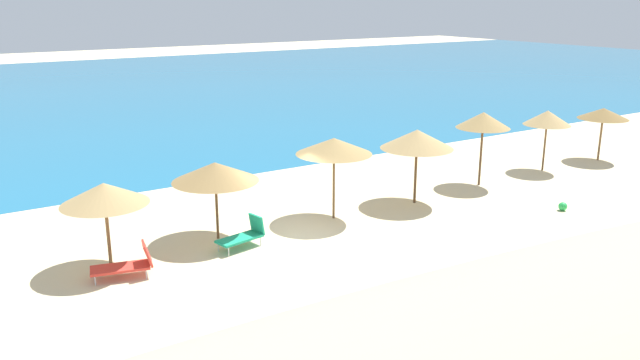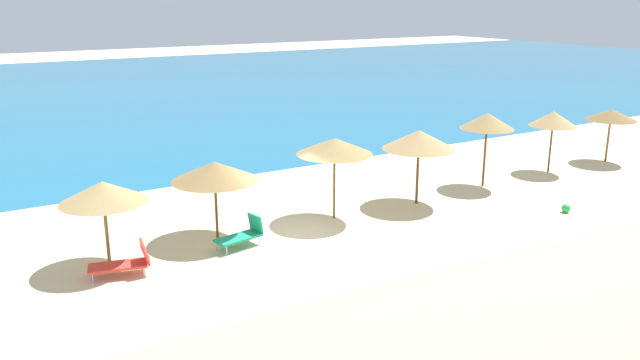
{
  "view_description": "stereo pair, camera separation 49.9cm",
  "coord_description": "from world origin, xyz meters",
  "px_view_note": "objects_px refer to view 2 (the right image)",
  "views": [
    {
      "loc": [
        -9.36,
        -16.21,
        7.33
      ],
      "look_at": [
        1.52,
        0.84,
        1.54
      ],
      "focal_mm": 36.0,
      "sensor_mm": 36.0,
      "label": 1
    },
    {
      "loc": [
        -8.94,
        -16.47,
        7.33
      ],
      "look_at": [
        1.52,
        0.84,
        1.54
      ],
      "focal_mm": 36.0,
      "sensor_mm": 36.0,
      "label": 2
    }
  ],
  "objects_px": {
    "beach_umbrella_7": "(487,121)",
    "beach_umbrella_9": "(611,115)",
    "beach_umbrella_4": "(215,171)",
    "beach_umbrella_6": "(419,140)",
    "lounge_chair_3": "(243,234)",
    "lounge_chair_2": "(125,262)",
    "beach_umbrella_5": "(334,146)",
    "beach_umbrella_3": "(103,192)",
    "beach_ball": "(566,208)",
    "beach_umbrella_8": "(553,119)"
  },
  "relations": [
    {
      "from": "beach_umbrella_7",
      "to": "beach_umbrella_9",
      "type": "bearing_deg",
      "value": -0.38
    },
    {
      "from": "beach_umbrella_4",
      "to": "beach_umbrella_7",
      "type": "height_order",
      "value": "beach_umbrella_7"
    },
    {
      "from": "beach_umbrella_6",
      "to": "lounge_chair_3",
      "type": "xyz_separation_m",
      "value": [
        -7.24,
        -0.58,
        -2.0
      ]
    },
    {
      "from": "beach_umbrella_4",
      "to": "lounge_chair_2",
      "type": "height_order",
      "value": "beach_umbrella_4"
    },
    {
      "from": "beach_umbrella_4",
      "to": "beach_umbrella_5",
      "type": "xyz_separation_m",
      "value": [
        4.14,
        -0.35,
        0.37
      ]
    },
    {
      "from": "beach_umbrella_6",
      "to": "lounge_chair_3",
      "type": "distance_m",
      "value": 7.54
    },
    {
      "from": "beach_umbrella_9",
      "to": "lounge_chair_3",
      "type": "bearing_deg",
      "value": -177.22
    },
    {
      "from": "beach_umbrella_9",
      "to": "beach_umbrella_6",
      "type": "bearing_deg",
      "value": -178.34
    },
    {
      "from": "beach_umbrella_5",
      "to": "beach_umbrella_6",
      "type": "bearing_deg",
      "value": -2.85
    },
    {
      "from": "beach_umbrella_3",
      "to": "beach_umbrella_9",
      "type": "xyz_separation_m",
      "value": [
        22.55,
        0.26,
        0.02
      ]
    },
    {
      "from": "beach_umbrella_3",
      "to": "beach_ball",
      "type": "relative_size",
      "value": 7.98
    },
    {
      "from": "beach_umbrella_5",
      "to": "beach_umbrella_8",
      "type": "distance_m",
      "value": 11.24
    },
    {
      "from": "lounge_chair_2",
      "to": "beach_ball",
      "type": "bearing_deg",
      "value": -86.9
    },
    {
      "from": "beach_umbrella_6",
      "to": "beach_umbrella_8",
      "type": "bearing_deg",
      "value": 3.61
    },
    {
      "from": "beach_umbrella_8",
      "to": "lounge_chair_2",
      "type": "xyz_separation_m",
      "value": [
        -18.62,
        -1.33,
        -1.95
      ]
    },
    {
      "from": "beach_umbrella_9",
      "to": "beach_umbrella_7",
      "type": "bearing_deg",
      "value": 179.62
    },
    {
      "from": "beach_umbrella_9",
      "to": "lounge_chair_2",
      "type": "xyz_separation_m",
      "value": [
        -22.34,
        -1.17,
        -1.81
      ]
    },
    {
      "from": "beach_umbrella_6",
      "to": "beach_umbrella_9",
      "type": "xyz_separation_m",
      "value": [
        11.47,
        0.33,
        -0.21
      ]
    },
    {
      "from": "beach_umbrella_3",
      "to": "beach_umbrella_9",
      "type": "relative_size",
      "value": 1.01
    },
    {
      "from": "beach_ball",
      "to": "beach_umbrella_6",
      "type": "bearing_deg",
      "value": 137.3
    },
    {
      "from": "beach_umbrella_8",
      "to": "beach_ball",
      "type": "relative_size",
      "value": 8.56
    },
    {
      "from": "lounge_chair_3",
      "to": "beach_ball",
      "type": "distance_m",
      "value": 11.49
    },
    {
      "from": "beach_umbrella_4",
      "to": "lounge_chair_3",
      "type": "xyz_separation_m",
      "value": [
        0.38,
        -1.1,
        -1.78
      ]
    },
    {
      "from": "beach_umbrella_5",
      "to": "beach_umbrella_4",
      "type": "bearing_deg",
      "value": 175.12
    },
    {
      "from": "beach_umbrella_8",
      "to": "beach_umbrella_9",
      "type": "xyz_separation_m",
      "value": [
        3.72,
        -0.16,
        -0.15
      ]
    },
    {
      "from": "beach_umbrella_7",
      "to": "beach_ball",
      "type": "relative_size",
      "value": 9.6
    },
    {
      "from": "beach_umbrella_8",
      "to": "lounge_chair_3",
      "type": "height_order",
      "value": "beach_umbrella_8"
    },
    {
      "from": "beach_umbrella_4",
      "to": "lounge_chair_2",
      "type": "xyz_separation_m",
      "value": [
        -3.25,
        -1.37,
        -1.79
      ]
    },
    {
      "from": "beach_umbrella_4",
      "to": "beach_umbrella_8",
      "type": "height_order",
      "value": "beach_umbrella_8"
    },
    {
      "from": "beach_umbrella_3",
      "to": "beach_umbrella_9",
      "type": "distance_m",
      "value": 22.55
    },
    {
      "from": "beach_umbrella_8",
      "to": "lounge_chair_2",
      "type": "height_order",
      "value": "beach_umbrella_8"
    },
    {
      "from": "beach_umbrella_3",
      "to": "beach_umbrella_6",
      "type": "distance_m",
      "value": 11.09
    },
    {
      "from": "beach_umbrella_5",
      "to": "beach_umbrella_7",
      "type": "xyz_separation_m",
      "value": [
        7.22,
        0.21,
        0.11
      ]
    },
    {
      "from": "beach_umbrella_8",
      "to": "beach_umbrella_9",
      "type": "relative_size",
      "value": 1.09
    },
    {
      "from": "beach_umbrella_3",
      "to": "beach_umbrella_4",
      "type": "distance_m",
      "value": 3.49
    },
    {
      "from": "beach_umbrella_3",
      "to": "beach_umbrella_6",
      "type": "height_order",
      "value": "beach_umbrella_6"
    },
    {
      "from": "beach_umbrella_4",
      "to": "beach_umbrella_5",
      "type": "distance_m",
      "value": 4.17
    },
    {
      "from": "beach_umbrella_6",
      "to": "lounge_chair_2",
      "type": "bearing_deg",
      "value": -175.58
    },
    {
      "from": "lounge_chair_3",
      "to": "beach_ball",
      "type": "xyz_separation_m",
      "value": [
        11.09,
        -2.97,
        -0.24
      ]
    },
    {
      "from": "beach_umbrella_5",
      "to": "lounge_chair_2",
      "type": "distance_m",
      "value": 7.77
    },
    {
      "from": "beach_umbrella_4",
      "to": "beach_umbrella_9",
      "type": "xyz_separation_m",
      "value": [
        19.09,
        -0.19,
        0.02
      ]
    },
    {
      "from": "lounge_chair_2",
      "to": "beach_umbrella_9",
      "type": "bearing_deg",
      "value": -73.46
    },
    {
      "from": "beach_umbrella_7",
      "to": "beach_umbrella_6",
      "type": "bearing_deg",
      "value": -174.15
    },
    {
      "from": "beach_umbrella_3",
      "to": "beach_ball",
      "type": "xyz_separation_m",
      "value": [
        14.93,
        -3.62,
        -2.01
      ]
    },
    {
      "from": "beach_umbrella_8",
      "to": "lounge_chair_2",
      "type": "distance_m",
      "value": 18.77
    },
    {
      "from": "beach_umbrella_5",
      "to": "beach_umbrella_3",
      "type": "bearing_deg",
      "value": -179.22
    },
    {
      "from": "beach_ball",
      "to": "beach_umbrella_4",
      "type": "bearing_deg",
      "value": 160.44
    },
    {
      "from": "beach_umbrella_4",
      "to": "lounge_chair_2",
      "type": "relative_size",
      "value": 1.54
    },
    {
      "from": "beach_umbrella_4",
      "to": "beach_umbrella_7",
      "type": "bearing_deg",
      "value": -0.73
    },
    {
      "from": "beach_umbrella_8",
      "to": "beach_ball",
      "type": "distance_m",
      "value": 6.02
    }
  ]
}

